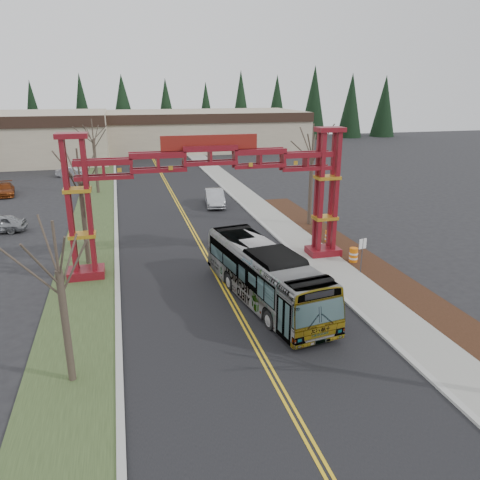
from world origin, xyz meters
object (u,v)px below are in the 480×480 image
object	(u,v)px
bare_tree_median_far	(93,140)
street_sign	(362,249)
barrel_mid	(328,237)
barrel_south	(353,256)
parked_car_mid_a	(5,190)
silver_sedan	(215,198)
bare_tree_median_near	(59,272)
gateway_arch	(210,177)
barrel_north	(318,226)
retail_building_east	(200,130)
bare_tree_right_far	(312,152)
transit_bus	(265,275)
bare_tree_median_mid	(80,181)
parked_car_far_a	(72,172)

from	to	relation	value
bare_tree_median_far	street_sign	bearing A→B (deg)	-59.87
street_sign	barrel_mid	bearing A→B (deg)	83.83
barrel_south	parked_car_mid_a	bearing A→B (deg)	133.70
silver_sedan	parked_car_mid_a	bearing A→B (deg)	160.78
bare_tree_median_far	barrel_mid	world-z (taller)	bare_tree_median_far
bare_tree_median_near	barrel_south	xyz separation A→B (m)	(17.37, 9.28, -4.25)
gateway_arch	street_sign	xyz separation A→B (m)	(8.88, -3.82, -4.26)
bare_tree_median_far	barrel_north	world-z (taller)	bare_tree_median_far
retail_building_east	bare_tree_right_far	xyz separation A→B (m)	(-0.00, -54.56, 2.74)
transit_bus	barrel_south	distance (m)	8.67
silver_sedan	bare_tree_median_mid	bearing A→B (deg)	-123.23
bare_tree_median_near	bare_tree_median_mid	distance (m)	13.66
bare_tree_median_mid	retail_building_east	bearing A→B (deg)	73.17
bare_tree_median_far	barrel_mid	xyz separation A→B (m)	(17.56, -22.74, -5.42)
gateway_arch	barrel_mid	xyz separation A→B (m)	(9.56, 2.51, -5.50)
barrel_mid	bare_tree_median_near	bearing A→B (deg)	-142.08
barrel_south	bare_tree_median_near	bearing A→B (deg)	-151.87
silver_sedan	retail_building_east	bearing A→B (deg)	88.47
retail_building_east	bare_tree_median_far	bearing A→B (deg)	-116.12
barrel_north	parked_car_mid_a	bearing A→B (deg)	142.35
gateway_arch	silver_sedan	xyz separation A→B (m)	(3.51, 16.28, -5.15)
silver_sedan	parked_car_far_a	xyz separation A→B (m)	(-15.11, 20.31, -0.17)
parked_car_far_a	bare_tree_right_far	size ratio (longest dim) A/B	0.47
silver_sedan	barrel_north	size ratio (longest dim) A/B	4.63
parked_car_mid_a	bare_tree_median_far	size ratio (longest dim) A/B	0.56
transit_bus	street_sign	size ratio (longest dim) A/B	4.75
bare_tree_right_far	street_sign	size ratio (longest dim) A/B	3.58
transit_bus	street_sign	bearing A→B (deg)	8.09
gateway_arch	silver_sedan	bearing A→B (deg)	77.83
bare_tree_median_mid	parked_car_mid_a	bearing A→B (deg)	112.20
bare_tree_right_far	barrel_north	distance (m)	6.11
retail_building_east	silver_sedan	xyz separation A→B (m)	(-6.49, -45.68, -2.68)
street_sign	gateway_arch	bearing A→B (deg)	156.71
barrel_south	barrel_mid	bearing A→B (deg)	87.47
bare_tree_median_mid	bare_tree_median_far	size ratio (longest dim) A/B	0.95
bare_tree_right_far	transit_bus	bearing A→B (deg)	-121.50
transit_bus	bare_tree_median_far	size ratio (longest dim) A/B	1.40
silver_sedan	barrel_mid	world-z (taller)	silver_sedan
silver_sedan	parked_car_mid_a	distance (m)	23.72
bare_tree_median_mid	barrel_south	xyz separation A→B (m)	(17.37, -4.35, -5.12)
parked_car_mid_a	bare_tree_median_far	distance (m)	11.24
retail_building_east	street_sign	distance (m)	65.81
gateway_arch	bare_tree_right_far	bearing A→B (deg)	36.46
street_sign	barrel_north	distance (m)	9.16
gateway_arch	barrel_mid	distance (m)	11.31
transit_bus	parked_car_far_a	xyz separation A→B (m)	(-13.40, 42.58, -0.92)
transit_bus	silver_sedan	distance (m)	22.35
bare_tree_right_far	barrel_south	world-z (taller)	bare_tree_right_far
bare_tree_median_mid	barrel_mid	size ratio (longest dim) A/B	7.95
street_sign	silver_sedan	bearing A→B (deg)	104.95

